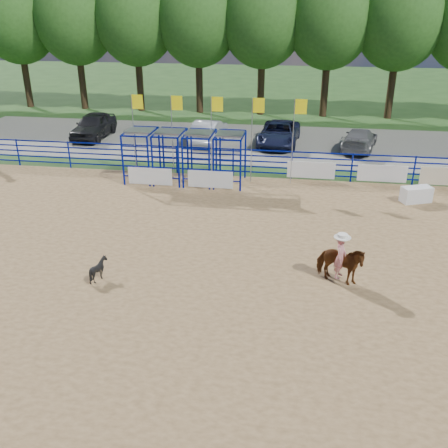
{
  "coord_description": "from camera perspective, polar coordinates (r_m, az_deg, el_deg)",
  "views": [
    {
      "loc": [
        3.37,
        -14.64,
        8.38
      ],
      "look_at": [
        0.93,
        1.0,
        1.3
      ],
      "focal_mm": 40.0,
      "sensor_mm": 36.0,
      "label": 1
    }
  ],
  "objects": [
    {
      "name": "gravel_strip",
      "position": [
        32.9,
        2.74,
        9.33
      ],
      "size": [
        40.0,
        10.0,
        0.01
      ],
      "primitive_type": "cube",
      "color": "gray",
      "rests_on": "ground"
    },
    {
      "name": "car_c",
      "position": [
        32.3,
        6.29,
        10.25
      ],
      "size": [
        2.7,
        5.28,
        1.43
      ],
      "primitive_type": "imported",
      "rotation": [
        0.0,
        0.0,
        -0.07
      ],
      "color": "#161B38",
      "rests_on": "gravel_strip"
    },
    {
      "name": "horse_and_rider",
      "position": [
        16.35,
        13.13,
        -3.96
      ],
      "size": [
        1.77,
        1.24,
        2.45
      ],
      "color": "brown",
      "rests_on": "arena_dirt"
    },
    {
      "name": "ground",
      "position": [
        17.2,
        -3.58,
        -5.11
      ],
      "size": [
        120.0,
        120.0,
        0.0
      ],
      "primitive_type": "plane",
      "color": "#2E5221",
      "rests_on": "ground"
    },
    {
      "name": "arena_dirt",
      "position": [
        17.19,
        -3.58,
        -5.08
      ],
      "size": [
        30.0,
        20.0,
        0.02
      ],
      "primitive_type": "cube",
      "color": "#A07E50",
      "rests_on": "ground"
    },
    {
      "name": "car_a",
      "position": [
        34.94,
        -14.67,
        10.84
      ],
      "size": [
        2.01,
        4.8,
        1.63
      ],
      "primitive_type": "imported",
      "rotation": [
        0.0,
        0.0,
        0.02
      ],
      "color": "black",
      "rests_on": "gravel_strip"
    },
    {
      "name": "announcer_table",
      "position": [
        24.26,
        21.12,
        3.17
      ],
      "size": [
        1.47,
        1.08,
        0.71
      ],
      "primitive_type": "cube",
      "rotation": [
        0.0,
        0.0,
        0.39
      ],
      "color": "silver",
      "rests_on": "arena_dirt"
    },
    {
      "name": "treeline",
      "position": [
        40.78,
        4.49,
        22.85
      ],
      "size": [
        56.4,
        6.4,
        11.24
      ],
      "color": "#3F2B19",
      "rests_on": "ground"
    },
    {
      "name": "perimeter_fence",
      "position": [
        16.85,
        -3.64,
        -2.88
      ],
      "size": [
        30.1,
        20.1,
        1.5
      ],
      "color": "#061597",
      "rests_on": "ground"
    },
    {
      "name": "chute_assembly",
      "position": [
        25.09,
        -3.65,
        7.57
      ],
      "size": [
        19.32,
        2.41,
        4.2
      ],
      "color": "#061597",
      "rests_on": "ground"
    },
    {
      "name": "calf",
      "position": [
        16.82,
        -14.14,
        -5.03
      ],
      "size": [
        0.89,
        0.86,
        0.76
      ],
      "primitive_type": "imported",
      "rotation": [
        0.0,
        0.0,
        2.07
      ],
      "color": "black",
      "rests_on": "arena_dirt"
    },
    {
      "name": "car_b",
      "position": [
        32.65,
        -1.78,
        10.56
      ],
      "size": [
        1.88,
        4.56,
        1.47
      ],
      "primitive_type": "imported",
      "rotation": [
        0.0,
        0.0,
        3.07
      ],
      "color": "#94979C",
      "rests_on": "gravel_strip"
    },
    {
      "name": "car_d",
      "position": [
        32.05,
        15.22,
        9.32
      ],
      "size": [
        2.77,
        4.73,
        1.29
      ],
      "primitive_type": "imported",
      "rotation": [
        0.0,
        0.0,
        2.91
      ],
      "color": "#5E5E61",
      "rests_on": "gravel_strip"
    }
  ]
}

